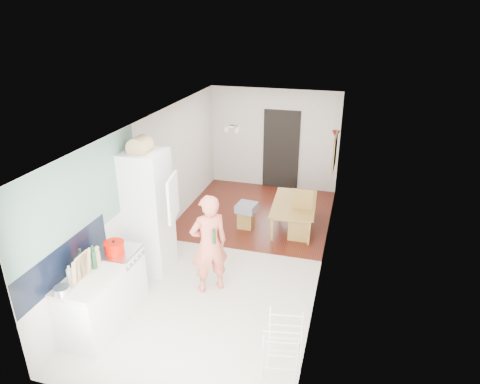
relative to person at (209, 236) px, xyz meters
The scene contains 32 objects.
room_shell 1.15m from the person, 85.95° to the left, with size 3.20×7.00×2.50m, color silver, non-canonical shape.
floor 1.49m from the person, 85.95° to the left, with size 3.20×7.00×0.01m, color beige.
wood_floor_overlay 3.12m from the person, 88.48° to the left, with size 3.20×3.30×0.01m, color #5D1C14.
sage_wall_panel 1.95m from the person, 149.61° to the right, with size 0.02×3.00×1.30m, color slate.
tile_splashback 2.09m from the person, 136.36° to the right, with size 0.02×1.90×0.50m, color black.
doorway_recess 4.60m from the person, 86.53° to the left, with size 0.90×0.04×2.00m, color black.
base_cabinet 1.97m from the person, 130.37° to the right, with size 0.60×0.90×0.86m, color white.
worktop 1.89m from the person, 130.37° to the right, with size 0.62×0.92×0.06m, color white.
range_cooker 1.50m from the person, 150.66° to the right, with size 0.60×0.60×0.88m, color white.
cooker_top 1.40m from the person, 150.66° to the right, with size 0.60×0.60×0.04m, color silver.
fridge_housing 1.24m from the person, 164.35° to the left, with size 0.66×0.66×2.15m, color white.
fridge_door 0.81m from the person, behind, with size 0.56×0.04×0.70m, color white.
fridge_interior 1.10m from the person, 159.26° to the left, with size 0.02×0.52×0.66m, color white.
pinboard 3.49m from the person, 61.17° to the left, with size 0.03×0.90×0.70m, color tan.
pinboard_frame 3.48m from the person, 61.39° to the left, with size 0.01×0.94×0.74m, color olive.
wall_sconce 4.08m from the person, 66.16° to the left, with size 0.18×0.18×0.16m, color maroon.
person is the anchor object (origin of this frame).
dining_table 2.81m from the person, 68.50° to the left, with size 1.33×0.74×0.47m, color olive.
dining_chair 2.45m from the person, 61.30° to the left, with size 0.41×0.41×0.97m, color olive, non-canonical shape.
stool 2.36m from the person, 89.78° to the left, with size 0.30×0.30×0.40m, color olive, non-canonical shape.
grey_drape 2.23m from the person, 89.06° to the left, with size 0.38×0.38×0.17m, color gray.
drying_rack 2.15m from the person, 45.28° to the right, with size 0.43×0.39×0.83m, color white, non-canonical shape.
bread_bin 1.77m from the person, 166.36° to the left, with size 0.34×0.32×0.18m, color tan, non-canonical shape.
red_casserole 1.42m from the person, 148.69° to the right, with size 0.30×0.30×0.17m, color red.
steel_pan 2.24m from the person, 126.07° to the right, with size 0.20×0.20×0.10m, color silver.
held_bottle 0.17m from the person, 40.46° to the right, with size 0.05×0.05×0.24m, color #173F21.
bottle_a 1.72m from the person, 136.48° to the right, with size 0.07×0.07×0.29m, color #173F21.
bottle_b 1.89m from the person, 135.29° to the right, with size 0.07×0.07×0.30m, color #173F21.
bottle_c 2.07m from the person, 131.45° to the right, with size 0.08×0.08×0.19m, color silver.
pepper_mill_front 1.68m from the person, 138.64° to the right, with size 0.06×0.06×0.21m, color tan.
pepper_mill_back 1.65m from the person, 140.13° to the right, with size 0.06×0.06×0.22m, color tan.
chopping_boards 1.93m from the person, 130.21° to the right, with size 0.04×0.29×0.40m, color tan, non-canonical shape.
Camera 1 is at (1.96, -6.60, 4.23)m, focal length 32.00 mm.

